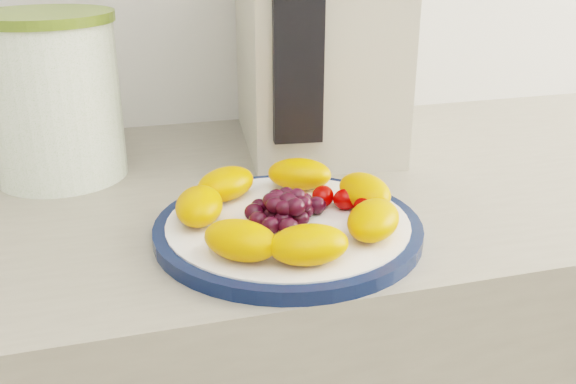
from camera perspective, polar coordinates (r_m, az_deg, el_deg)
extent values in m
cylinder|color=#0C193C|center=(0.69, 0.00, -3.27)|extent=(0.29, 0.29, 0.01)
cylinder|color=white|center=(0.69, 0.00, -3.20)|extent=(0.26, 0.26, 0.02)
cylinder|color=#3C7415|center=(0.88, -20.08, 7.53)|extent=(0.20, 0.20, 0.20)
cylinder|color=#5B7126|center=(0.86, -21.03, 14.35)|extent=(0.20, 0.20, 0.01)
cube|color=#BAB39F|center=(0.95, 2.47, 14.89)|extent=(0.24, 0.31, 0.36)
cube|color=black|center=(0.80, 0.91, 13.80)|extent=(0.06, 0.03, 0.27)
ellipsoid|color=orange|center=(0.72, 6.83, 0.08)|extent=(0.06, 0.08, 0.04)
ellipsoid|color=orange|center=(0.76, 1.03, 1.62)|extent=(0.09, 0.08, 0.04)
ellipsoid|color=orange|center=(0.74, -5.55, 0.73)|extent=(0.09, 0.08, 0.04)
ellipsoid|color=orange|center=(0.68, -7.89, -1.23)|extent=(0.07, 0.09, 0.04)
ellipsoid|color=orange|center=(0.60, -4.22, -4.29)|extent=(0.09, 0.09, 0.04)
ellipsoid|color=orange|center=(0.59, 1.86, -4.70)|extent=(0.08, 0.05, 0.04)
ellipsoid|color=orange|center=(0.65, 7.60, -2.48)|extent=(0.09, 0.09, 0.04)
ellipsoid|color=black|center=(0.68, 0.00, -1.94)|extent=(0.02, 0.02, 0.02)
ellipsoid|color=black|center=(0.69, 1.49, -1.70)|extent=(0.02, 0.02, 0.02)
ellipsoid|color=black|center=(0.70, 0.37, -1.31)|extent=(0.02, 0.02, 0.02)
ellipsoid|color=black|center=(0.69, -1.10, -1.39)|extent=(0.02, 0.02, 0.02)
ellipsoid|color=black|center=(0.68, -1.51, -2.09)|extent=(0.02, 0.02, 0.02)
ellipsoid|color=black|center=(0.66, -0.39, -2.46)|extent=(0.02, 0.02, 0.02)
ellipsoid|color=black|center=(0.67, 1.14, -2.36)|extent=(0.02, 0.02, 0.02)
ellipsoid|color=black|center=(0.70, 2.54, -1.18)|extent=(0.02, 0.02, 0.02)
ellipsoid|color=black|center=(0.71, 1.42, -0.80)|extent=(0.02, 0.02, 0.02)
ellipsoid|color=black|center=(0.71, -0.04, -0.68)|extent=(0.02, 0.02, 0.02)
ellipsoid|color=black|center=(0.71, -1.49, -0.80)|extent=(0.02, 0.02, 0.02)
ellipsoid|color=black|center=(0.70, -2.58, -1.30)|extent=(0.02, 0.02, 0.02)
ellipsoid|color=black|center=(0.68, -3.03, -1.83)|extent=(0.02, 0.02, 0.02)
ellipsoid|color=black|center=(0.66, -2.67, -2.51)|extent=(0.02, 0.02, 0.02)
ellipsoid|color=black|center=(0.65, -1.54, -2.98)|extent=(0.02, 0.02, 0.02)
ellipsoid|color=black|center=(0.65, 0.05, -3.13)|extent=(0.02, 0.02, 0.02)
ellipsoid|color=black|center=(0.68, 0.00, -0.83)|extent=(0.02, 0.02, 0.02)
ellipsoid|color=black|center=(0.69, 0.82, -0.37)|extent=(0.02, 0.02, 0.02)
ellipsoid|color=black|center=(0.69, -0.15, -0.27)|extent=(0.02, 0.02, 0.02)
ellipsoid|color=black|center=(0.69, -1.05, -0.45)|extent=(0.02, 0.02, 0.02)
ellipsoid|color=black|center=(0.68, -1.48, -0.80)|extent=(0.02, 0.02, 0.02)
ellipsoid|color=black|center=(0.67, -1.22, -1.20)|extent=(0.02, 0.02, 0.02)
ellipsoid|color=black|center=(0.66, -0.37, -1.44)|extent=(0.02, 0.02, 0.02)
ellipsoid|color=black|center=(0.66, 0.66, -1.36)|extent=(0.02, 0.02, 0.02)
ellipsoid|color=black|center=(0.67, 1.37, -1.10)|extent=(0.02, 0.02, 0.02)
ellipsoid|color=#CC0200|center=(0.71, 5.20, -0.63)|extent=(0.03, 0.03, 0.02)
ellipsoid|color=#CC0200|center=(0.73, 7.13, -0.19)|extent=(0.04, 0.04, 0.02)
ellipsoid|color=#CC0200|center=(0.69, 6.93, -1.27)|extent=(0.04, 0.04, 0.02)
ellipsoid|color=#CC0200|center=(0.72, 3.12, -0.36)|extent=(0.03, 0.04, 0.02)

